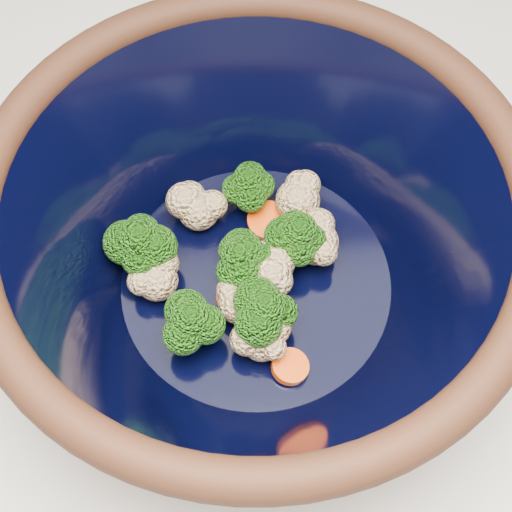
{
  "coord_description": "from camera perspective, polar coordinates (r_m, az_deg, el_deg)",
  "views": [
    {
      "loc": [
        -0.02,
        -0.12,
        1.39
      ],
      "look_at": [
        -0.01,
        0.11,
        0.97
      ],
      "focal_mm": 50.0,
      "sensor_mm": 36.0,
      "label": 1
    }
  ],
  "objects": [
    {
      "name": "vegetable_pile",
      "position": [
        0.49,
        -1.34,
        -0.37
      ],
      "size": [
        0.16,
        0.16,
        0.05
      ],
      "color": "#608442",
      "rests_on": "mixing_bowl"
    },
    {
      "name": "mixing_bowl",
      "position": [
        0.46,
        0.0,
        0.87
      ],
      "size": [
        0.39,
        0.39,
        0.15
      ],
      "rotation": [
        0.0,
        0.0,
        0.19
      ],
      "color": "black",
      "rests_on": "counter"
    }
  ]
}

